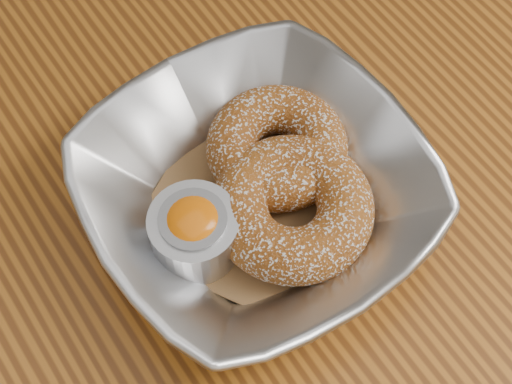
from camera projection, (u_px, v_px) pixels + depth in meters
table at (278, 271)px, 0.66m from camera, size 1.20×0.80×0.75m
serving_bowl at (256, 193)px, 0.55m from camera, size 0.23×0.23×0.06m
parchment at (256, 206)px, 0.56m from camera, size 0.20×0.20×0.00m
donut_back at (277, 147)px, 0.56m from camera, size 0.11×0.11×0.04m
donut_front at (293, 208)px, 0.54m from camera, size 0.15×0.15×0.04m
ramekin at (194, 231)px, 0.53m from camera, size 0.06×0.06×0.05m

